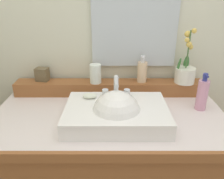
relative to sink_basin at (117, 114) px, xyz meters
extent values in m
cube|color=beige|center=(-0.04, 0.49, 0.29)|extent=(2.69, 0.20, 2.44)
cube|color=silver|center=(-0.04, 0.08, -0.06)|extent=(1.18, 0.61, 0.04)
cube|color=brown|center=(-0.04, -0.23, -0.06)|extent=(1.18, 0.02, 0.04)
cube|color=brown|center=(-0.04, 0.32, 0.00)|extent=(1.11, 0.11, 0.08)
cube|color=white|center=(0.00, 0.01, 0.00)|extent=(0.48, 0.33, 0.08)
sphere|color=white|center=(0.00, -0.01, 0.00)|extent=(0.23, 0.23, 0.23)
cylinder|color=silver|center=(0.00, 0.12, 0.09)|extent=(0.02, 0.02, 0.10)
cylinder|color=silver|center=(0.00, 0.07, 0.14)|extent=(0.02, 0.11, 0.02)
sphere|color=silver|center=(0.00, 0.12, 0.14)|extent=(0.03, 0.03, 0.03)
cylinder|color=silver|center=(-0.06, 0.12, 0.05)|extent=(0.03, 0.03, 0.04)
cylinder|color=silver|center=(0.06, 0.12, 0.05)|extent=(0.03, 0.03, 0.04)
ellipsoid|color=silver|center=(-0.13, 0.10, 0.05)|extent=(0.07, 0.04, 0.02)
cylinder|color=silver|center=(0.40, 0.30, 0.08)|extent=(0.11, 0.11, 0.09)
cylinder|color=tan|center=(0.40, 0.30, 0.12)|extent=(0.10, 0.10, 0.01)
cylinder|color=#476B38|center=(0.40, 0.30, 0.23)|extent=(0.01, 0.01, 0.21)
ellipsoid|color=#387033|center=(0.35, 0.30, 0.14)|extent=(0.03, 0.03, 0.09)
ellipsoid|color=#387033|center=(0.41, 0.35, 0.14)|extent=(0.04, 0.04, 0.09)
ellipsoid|color=#387033|center=(0.41, 0.34, 0.14)|extent=(0.03, 0.03, 0.07)
sphere|color=#E2BA50|center=(0.42, 0.33, 0.24)|extent=(0.03, 0.03, 0.03)
sphere|color=#E2BA50|center=(0.39, 0.28, 0.27)|extent=(0.03, 0.03, 0.03)
sphere|color=#E2BA50|center=(0.38, 0.28, 0.29)|extent=(0.03, 0.03, 0.03)
sphere|color=#E2BA50|center=(0.39, 0.32, 0.31)|extent=(0.04, 0.04, 0.04)
sphere|color=#E2BA50|center=(0.41, 0.29, 0.34)|extent=(0.03, 0.03, 0.03)
cylinder|color=beige|center=(0.15, 0.32, 0.10)|extent=(0.06, 0.06, 0.12)
cylinder|color=silver|center=(0.15, 0.32, 0.17)|extent=(0.02, 0.02, 0.02)
cylinder|color=silver|center=(0.15, 0.32, 0.18)|extent=(0.03, 0.03, 0.02)
cylinder|color=silver|center=(0.15, 0.30, 0.19)|extent=(0.01, 0.03, 0.01)
cylinder|color=white|center=(-0.12, 0.30, 0.09)|extent=(0.07, 0.07, 0.11)
cube|color=brown|center=(-0.43, 0.33, 0.08)|extent=(0.08, 0.07, 0.08)
cylinder|color=#CF8EA9|center=(0.44, 0.13, 0.04)|extent=(0.06, 0.06, 0.16)
cylinder|color=navy|center=(0.44, 0.13, 0.13)|extent=(0.02, 0.02, 0.02)
cylinder|color=navy|center=(0.44, 0.13, 0.15)|extent=(0.02, 0.02, 0.02)
cylinder|color=navy|center=(0.44, 0.11, 0.15)|extent=(0.01, 0.03, 0.01)
cube|color=silver|center=(0.11, 0.38, 0.44)|extent=(0.48, 0.02, 0.64)
camera|label=1|loc=(-0.02, -0.93, 0.54)|focal=36.54mm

